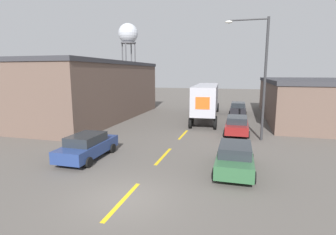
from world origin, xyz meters
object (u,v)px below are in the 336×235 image
Objects in this scene: parked_car_right_mid at (237,125)px; parked_car_right_far at (238,108)px; water_tower at (128,35)px; fire_hydrant at (70,148)px; parked_car_left_near at (87,146)px; street_lamp at (260,71)px; semi_truck at (207,98)px; parked_car_right_near at (235,157)px.

parked_car_right_mid is 1.00× the size of parked_car_right_far.
water_tower reaches higher than fire_hydrant.
parked_car_left_near is 1.54m from fire_hydrant.
parked_car_left_near is 13.81m from street_lamp.
semi_truck is at bearing 72.40° from parked_car_left_near.
water_tower is (-25.45, 35.11, 13.10)m from parked_car_right_mid.
parked_car_right_near is 10.45m from fire_hydrant.
parked_car_right_mid is 0.50× the size of street_lamp.
parked_car_right_near is (3.57, -16.80, -1.60)m from semi_truck.
parked_car_left_near is 0.50× the size of street_lamp.
semi_truck is 17.25m from parked_car_right_near.
parked_car_left_near is at bearing -111.15° from semi_truck.
fire_hydrant is at bearing -115.86° from semi_truck.
semi_truck reaches higher than parked_car_right_near.
semi_truck reaches higher than parked_car_right_mid.
parked_car_right_mid is at bearing 46.39° from parked_car_left_near.
parked_car_right_far is (8.96, 20.74, 0.00)m from parked_car_left_near.
street_lamp is at bearing 31.65° from fire_hydrant.
parked_car_left_near is 22.59m from parked_car_right_far.
parked_car_right_near is (8.96, 0.17, 0.00)m from parked_car_left_near.
street_lamp is (10.53, 7.64, 4.65)m from parked_car_left_near.
parked_car_left_near and parked_car_right_far have the same top height.
parked_car_left_near is at bearing -113.35° from parked_car_right_far.
semi_truck is at bearing -51.54° from water_tower.
semi_truck is at bearing 67.69° from fire_hydrant.
parked_car_right_far is 37.21m from water_tower.
water_tower is (-21.88, 27.54, 11.50)m from semi_truck.
street_lamp is at bearing -48.21° from parked_car_right_mid.
street_lamp is (1.57, -13.10, 4.65)m from parked_car_right_far.
street_lamp is 10.06× the size of fire_hydrant.
parked_car_right_near is at bearing -90.00° from parked_car_right_mid.
water_tower is (-16.50, 44.51, 13.10)m from parked_car_left_near.
street_lamp is 14.97m from fire_hydrant.
parked_car_right_near is at bearing 1.09° from parked_car_left_near.
parked_car_right_far is 20.57m from parked_car_right_near.
water_tower is at bearing 126.24° from street_lamp.
parked_car_left_near is 8.96m from parked_car_right_near.
fire_hydrant is (-1.49, 0.23, -0.34)m from parked_car_left_near.
parked_car_right_mid and parked_car_right_near have the same top height.
parked_car_left_near is 1.00× the size of parked_car_right_far.
fire_hydrant is at bearing 171.07° from parked_car_left_near.
parked_car_left_near reaches higher than fire_hydrant.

